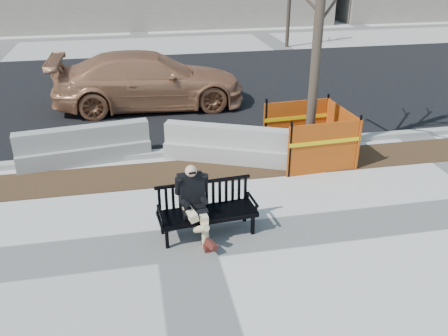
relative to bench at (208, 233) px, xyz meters
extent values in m
plane|color=beige|center=(-0.41, -0.21, 0.00)|extent=(120.00, 120.00, 0.00)
cube|color=#47301C|center=(-0.41, 2.39, 0.00)|extent=(40.00, 1.20, 0.02)
cube|color=black|center=(-0.41, 8.59, 0.00)|extent=(60.00, 10.40, 0.01)
cube|color=#9E9B93|center=(-0.41, 3.34, 0.06)|extent=(60.00, 0.25, 0.12)
imported|color=#A96E4A|center=(-0.52, 6.96, 0.00)|extent=(5.47, 2.32, 1.57)
camera|label=1|loc=(-1.05, -6.65, 4.46)|focal=38.28mm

